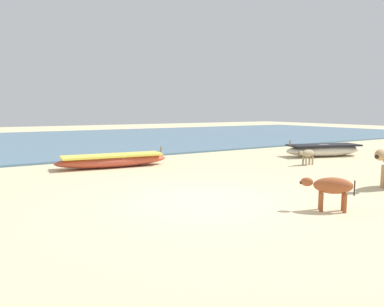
{
  "coord_description": "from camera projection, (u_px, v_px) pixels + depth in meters",
  "views": [
    {
      "loc": [
        -4.11,
        -6.13,
        1.93
      ],
      "look_at": [
        1.68,
        3.19,
        0.6
      ],
      "focal_mm": 33.35,
      "sensor_mm": 36.0,
      "label": 1
    }
  ],
  "objects": [
    {
      "name": "ground",
      "position": [
        204.0,
        202.0,
        7.55
      ],
      "size": [
        80.0,
        80.0,
        0.0
      ],
      "primitive_type": "plane",
      "color": "beige"
    },
    {
      "name": "sea_water",
      "position": [
        49.0,
        141.0,
        22.19
      ],
      "size": [
        60.0,
        20.0,
        0.08
      ],
      "primitive_type": "cube",
      "color": "slate",
      "rests_on": "ground"
    },
    {
      "name": "fishing_boat_2",
      "position": [
        113.0,
        160.0,
        12.15
      ],
      "size": [
        3.89,
        1.32,
        0.64
      ],
      "rotation": [
        0.0,
        0.0,
        6.17
      ],
      "color": "#B74733",
      "rests_on": "ground"
    },
    {
      "name": "fishing_boat_3",
      "position": [
        324.0,
        150.0,
        15.01
      ],
      "size": [
        3.59,
        2.03,
        0.71
      ],
      "rotation": [
        0.0,
        0.0,
        2.83
      ],
      "color": "beige",
      "rests_on": "ground"
    },
    {
      "name": "calf_near_rust",
      "position": [
        331.0,
        187.0,
        6.83
      ],
      "size": [
        0.85,
        0.83,
        0.66
      ],
      "rotation": [
        0.0,
        0.0,
        2.38
      ],
      "color": "#9E4C28",
      "rests_on": "ground"
    },
    {
      "name": "calf_far_dun",
      "position": [
        308.0,
        154.0,
        12.58
      ],
      "size": [
        0.86,
        0.27,
        0.55
      ],
      "rotation": [
        0.0,
        0.0,
        3.19
      ],
      "color": "tan",
      "rests_on": "ground"
    }
  ]
}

